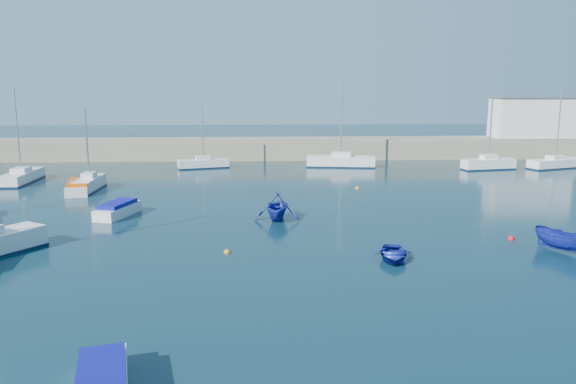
{
  "coord_description": "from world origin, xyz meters",
  "views": [
    {
      "loc": [
        -4.81,
        -24.64,
        9.06
      ],
      "look_at": [
        -2.87,
        14.75,
        1.6
      ],
      "focal_mm": 35.0,
      "sensor_mm": 36.0,
      "label": 1
    }
  ],
  "objects_px": {
    "sailboat_3": "(90,183)",
    "motorboat_1": "(118,209)",
    "sailboat_7": "(488,164)",
    "motorboat_3": "(102,384)",
    "sailboat_5": "(203,163)",
    "sailboat_4": "(22,177)",
    "motorboat_2": "(79,187)",
    "dinghy_center": "(393,254)",
    "dinghy_left": "(277,206)",
    "harbor_office": "(532,118)",
    "sailboat_8": "(555,163)",
    "dinghy_right": "(562,240)",
    "sailboat_6": "(341,161)"
  },
  "relations": [
    {
      "from": "harbor_office",
      "to": "sailboat_3",
      "type": "bearing_deg",
      "value": -157.19
    },
    {
      "from": "sailboat_7",
      "to": "motorboat_3",
      "type": "distance_m",
      "value": 53.83
    },
    {
      "from": "motorboat_1",
      "to": "dinghy_left",
      "type": "height_order",
      "value": "dinghy_left"
    },
    {
      "from": "sailboat_8",
      "to": "harbor_office",
      "type": "bearing_deg",
      "value": -29.54
    },
    {
      "from": "sailboat_8",
      "to": "dinghy_center",
      "type": "height_order",
      "value": "sailboat_8"
    },
    {
      "from": "sailboat_3",
      "to": "sailboat_7",
      "type": "bearing_deg",
      "value": 15.64
    },
    {
      "from": "motorboat_2",
      "to": "dinghy_center",
      "type": "xyz_separation_m",
      "value": [
        22.65,
        -20.31,
        -0.18
      ]
    },
    {
      "from": "sailboat_6",
      "to": "sailboat_3",
      "type": "bearing_deg",
      "value": 127.31
    },
    {
      "from": "sailboat_3",
      "to": "dinghy_center",
      "type": "distance_m",
      "value": 30.76
    },
    {
      "from": "sailboat_3",
      "to": "sailboat_8",
      "type": "distance_m",
      "value": 49.39
    },
    {
      "from": "sailboat_6",
      "to": "motorboat_3",
      "type": "bearing_deg",
      "value": 172.16
    },
    {
      "from": "motorboat_2",
      "to": "motorboat_3",
      "type": "bearing_deg",
      "value": -82.61
    },
    {
      "from": "sailboat_4",
      "to": "sailboat_7",
      "type": "bearing_deg",
      "value": 6.34
    },
    {
      "from": "sailboat_7",
      "to": "dinghy_left",
      "type": "height_order",
      "value": "sailboat_7"
    },
    {
      "from": "sailboat_5",
      "to": "sailboat_4",
      "type": "bearing_deg",
      "value": 101.14
    },
    {
      "from": "motorboat_3",
      "to": "motorboat_1",
      "type": "bearing_deg",
      "value": 88.99
    },
    {
      "from": "sailboat_5",
      "to": "sailboat_8",
      "type": "height_order",
      "value": "sailboat_8"
    },
    {
      "from": "motorboat_1",
      "to": "motorboat_2",
      "type": "height_order",
      "value": "motorboat_2"
    },
    {
      "from": "sailboat_4",
      "to": "sailboat_7",
      "type": "distance_m",
      "value": 48.33
    },
    {
      "from": "dinghy_center",
      "to": "dinghy_right",
      "type": "relative_size",
      "value": 0.92
    },
    {
      "from": "sailboat_5",
      "to": "motorboat_1",
      "type": "bearing_deg",
      "value": 154.26
    },
    {
      "from": "dinghy_center",
      "to": "motorboat_3",
      "type": "bearing_deg",
      "value": -122.39
    },
    {
      "from": "sailboat_5",
      "to": "motorboat_3",
      "type": "distance_m",
      "value": 47.37
    },
    {
      "from": "sailboat_4",
      "to": "dinghy_left",
      "type": "relative_size",
      "value": 2.49
    },
    {
      "from": "sailboat_6",
      "to": "motorboat_2",
      "type": "height_order",
      "value": "sailboat_6"
    },
    {
      "from": "sailboat_5",
      "to": "sailboat_7",
      "type": "xyz_separation_m",
      "value": [
        31.53,
        -2.53,
        0.1
      ]
    },
    {
      "from": "sailboat_7",
      "to": "motorboat_3",
      "type": "bearing_deg",
      "value": 135.36
    },
    {
      "from": "sailboat_6",
      "to": "sailboat_8",
      "type": "distance_m",
      "value": 23.98
    },
    {
      "from": "harbor_office",
      "to": "sailboat_5",
      "type": "xyz_separation_m",
      "value": [
        -41.22,
        -7.93,
        -4.55
      ]
    },
    {
      "from": "harbor_office",
      "to": "sailboat_4",
      "type": "distance_m",
      "value": 60.14
    },
    {
      "from": "dinghy_right",
      "to": "motorboat_2",
      "type": "bearing_deg",
      "value": 118.17
    },
    {
      "from": "sailboat_3",
      "to": "motorboat_1",
      "type": "bearing_deg",
      "value": -63.3
    },
    {
      "from": "sailboat_5",
      "to": "dinghy_center",
      "type": "bearing_deg",
      "value": -175.53
    },
    {
      "from": "sailboat_4",
      "to": "motorboat_1",
      "type": "height_order",
      "value": "sailboat_4"
    },
    {
      "from": "sailboat_4",
      "to": "sailboat_5",
      "type": "relative_size",
      "value": 1.21
    },
    {
      "from": "sailboat_7",
      "to": "sailboat_8",
      "type": "xyz_separation_m",
      "value": [
        7.88,
        0.54,
        -0.08
      ]
    },
    {
      "from": "sailboat_3",
      "to": "sailboat_5",
      "type": "height_order",
      "value": "sailboat_5"
    },
    {
      "from": "dinghy_center",
      "to": "sailboat_4",
      "type": "bearing_deg",
      "value": 148.93
    },
    {
      "from": "motorboat_2",
      "to": "dinghy_center",
      "type": "distance_m",
      "value": 30.42
    },
    {
      "from": "sailboat_3",
      "to": "motorboat_1",
      "type": "height_order",
      "value": "sailboat_3"
    },
    {
      "from": "harbor_office",
      "to": "dinghy_center",
      "type": "distance_m",
      "value": 50.96
    },
    {
      "from": "sailboat_5",
      "to": "motorboat_2",
      "type": "height_order",
      "value": "sailboat_5"
    },
    {
      "from": "sailboat_3",
      "to": "motorboat_2",
      "type": "distance_m",
      "value": 1.24
    },
    {
      "from": "harbor_office",
      "to": "dinghy_left",
      "type": "xyz_separation_m",
      "value": [
        -33.69,
        -33.01,
        -4.15
      ]
    },
    {
      "from": "sailboat_5",
      "to": "motorboat_1",
      "type": "relative_size",
      "value": 1.67
    },
    {
      "from": "sailboat_6",
      "to": "sailboat_7",
      "type": "xyz_separation_m",
      "value": [
        15.98,
        -2.88,
        -0.04
      ]
    },
    {
      "from": "sailboat_4",
      "to": "motorboat_3",
      "type": "height_order",
      "value": "sailboat_4"
    },
    {
      "from": "harbor_office",
      "to": "motorboat_1",
      "type": "xyz_separation_m",
      "value": [
        -44.94,
        -31.36,
        -4.62
      ]
    },
    {
      "from": "sailboat_3",
      "to": "sailboat_7",
      "type": "distance_m",
      "value": 41.61
    },
    {
      "from": "sailboat_3",
      "to": "dinghy_center",
      "type": "relative_size",
      "value": 2.35
    }
  ]
}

